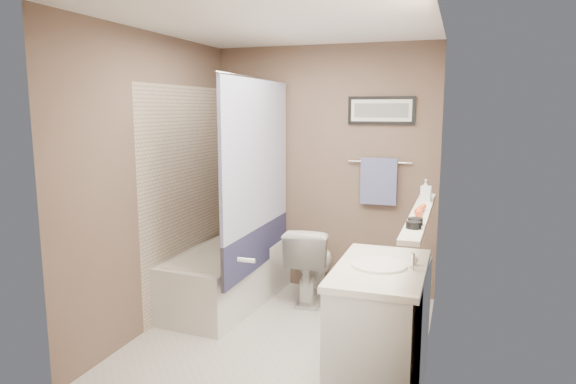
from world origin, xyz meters
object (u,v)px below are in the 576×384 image
(candle_bowl_far, at_px, (415,221))
(soap_bottle, at_px, (425,190))
(toilet, at_px, (311,263))
(hair_brush_back, at_px, (420,209))
(glass_jar, at_px, (426,193))
(vanity, at_px, (380,334))
(hair_brush_front, at_px, (419,212))
(bathtub, at_px, (227,276))
(candle_bowl_near, at_px, (414,225))

(candle_bowl_far, xyz_separation_m, soap_bottle, (0.00, 0.84, 0.06))
(candle_bowl_far, bearing_deg, toilet, 126.24)
(hair_brush_back, bearing_deg, glass_jar, 90.00)
(vanity, bearing_deg, soap_bottle, 80.60)
(vanity, distance_m, candle_bowl_far, 0.76)
(hair_brush_front, bearing_deg, bathtub, 155.08)
(candle_bowl_near, distance_m, hair_brush_back, 0.50)
(bathtub, distance_m, candle_bowl_far, 2.29)
(toilet, distance_m, candle_bowl_far, 1.94)
(vanity, distance_m, hair_brush_back, 0.86)
(soap_bottle, bearing_deg, hair_brush_back, -90.00)
(vanity, xyz_separation_m, glass_jar, (0.19, 0.93, 0.77))
(candle_bowl_far, distance_m, glass_jar, 0.93)
(vanity, relative_size, glass_jar, 9.00)
(vanity, relative_size, hair_brush_back, 4.09)
(vanity, distance_m, hair_brush_front, 0.82)
(toilet, height_order, candle_bowl_near, candle_bowl_near)
(bathtub, bearing_deg, soap_bottle, -4.61)
(candle_bowl_far, distance_m, hair_brush_front, 0.29)
(toilet, height_order, vanity, vanity)
(glass_jar, bearing_deg, vanity, -101.25)
(toilet, xyz_separation_m, candle_bowl_far, (1.05, -1.44, 0.78))
(hair_brush_front, height_order, glass_jar, glass_jar)
(bathtub, relative_size, candle_bowl_far, 16.67)
(candle_bowl_near, bearing_deg, toilet, 124.42)
(toilet, relative_size, soap_bottle, 4.43)
(candle_bowl_far, bearing_deg, soap_bottle, 90.00)
(vanity, bearing_deg, candle_bowl_near, -24.33)
(candle_bowl_far, xyz_separation_m, hair_brush_front, (0.00, 0.29, 0.00))
(toilet, relative_size, hair_brush_back, 3.26)
(bathtub, relative_size, candle_bowl_near, 16.67)
(candle_bowl_near, bearing_deg, hair_brush_front, 90.00)
(bathtub, xyz_separation_m, hair_brush_front, (1.79, -0.83, 0.89))
(toilet, bearing_deg, soap_bottle, 145.85)
(hair_brush_back, bearing_deg, toilet, 135.35)
(vanity, height_order, hair_brush_front, hair_brush_front)
(glass_jar, height_order, soap_bottle, soap_bottle)
(bathtub, height_order, glass_jar, glass_jar)
(bathtub, bearing_deg, hair_brush_front, -20.44)
(candle_bowl_near, xyz_separation_m, glass_jar, (0.00, 1.03, 0.03))
(bathtub, relative_size, vanity, 1.67)
(candle_bowl_near, bearing_deg, soap_bottle, 90.00)
(bathtub, bearing_deg, candle_bowl_near, -29.92)
(hair_brush_front, distance_m, glass_jar, 0.63)
(vanity, height_order, candle_bowl_near, candle_bowl_near)
(bathtub, bearing_deg, toilet, 27.87)
(toilet, distance_m, hair_brush_front, 1.74)
(vanity, bearing_deg, bathtub, 147.84)
(candle_bowl_near, height_order, hair_brush_front, hair_brush_front)
(candle_bowl_far, height_order, soap_bottle, soap_bottle)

